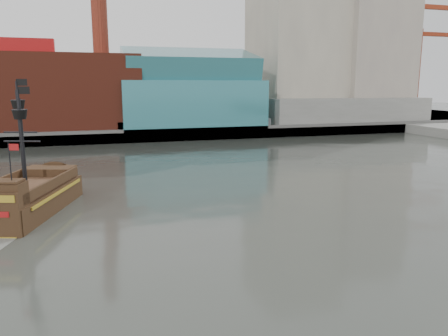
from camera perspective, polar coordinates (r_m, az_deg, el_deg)
name	(u,v)px	position (r m, az deg, el deg)	size (l,w,h in m)	color
ground	(285,266)	(28.39, 7.98, -12.54)	(400.00, 400.00, 0.00)	#2B2E28
promenade_far	(134,124)	(116.50, -11.63, 5.63)	(220.00, 60.00, 2.00)	slate
seawall	(150,136)	(87.30, -9.69, 4.20)	(220.00, 1.00, 2.60)	#4C4C49
skyline	(156,27)	(110.12, -8.89, 17.71)	(149.00, 45.00, 62.00)	brown
crane_a	(417,56)	(138.85, 23.87, 13.24)	(22.50, 4.00, 32.25)	slate
crane_b	(418,70)	(152.53, 24.05, 11.60)	(19.10, 4.00, 26.25)	slate
pirate_ship	(26,201)	(42.40, -24.49, -3.90)	(10.05, 17.50, 12.56)	black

